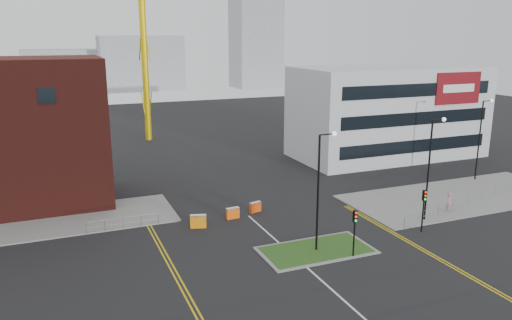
{
  "coord_description": "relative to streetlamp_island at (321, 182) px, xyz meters",
  "views": [
    {
      "loc": [
        -15.61,
        -22.84,
        15.93
      ],
      "look_at": [
        1.0,
        17.68,
        5.0
      ],
      "focal_mm": 35.0,
      "sensor_mm": 36.0,
      "label": 1
    }
  ],
  "objects": [
    {
      "name": "skyline_b",
      "position": [
        7.78,
        122.0,
        2.59
      ],
      "size": [
        24.0,
        12.0,
        16.0
      ],
      "primitive_type": "cube",
      "color": "gray",
      "rests_on": "ground"
    },
    {
      "name": "yellow_right_a",
      "position": [
        7.28,
        -2.0,
        -5.41
      ],
      "size": [
        0.12,
        20.0,
        0.01
      ],
      "primitive_type": "cube",
      "color": "gold",
      "rests_on": "ground"
    },
    {
      "name": "barrier_left",
      "position": [
        -7.23,
        8.0,
        -4.79
      ],
      "size": [
        1.43,
        0.83,
        1.14
      ],
      "color": "orange",
      "rests_on": "ground"
    },
    {
      "name": "skyline_c",
      "position": [
        42.78,
        117.0,
        8.59
      ],
      "size": [
        14.0,
        12.0,
        28.0
      ],
      "primitive_type": "cube",
      "color": "gray",
      "rests_on": "ground"
    },
    {
      "name": "grass_island",
      "position": [
        -0.22,
        0.0,
        -5.35
      ],
      "size": [
        8.0,
        4.0,
        0.12
      ],
      "primitive_type": "cube",
      "color": "#214617",
      "rests_on": "ground"
    },
    {
      "name": "streetlamp_island",
      "position": [
        0.0,
        0.0,
        0.0
      ],
      "size": [
        1.46,
        0.36,
        9.18
      ],
      "color": "black",
      "rests_on": "ground"
    },
    {
      "name": "traffic_light_right",
      "position": [
        9.78,
        -0.02,
        -2.85
      ],
      "size": [
        0.28,
        0.33,
        3.65
      ],
      "color": "black",
      "rests_on": "ground"
    },
    {
      "name": "island_kerb",
      "position": [
        -0.22,
        0.0,
        -5.37
      ],
      "size": [
        8.6,
        4.6,
        0.08
      ],
      "primitive_type": "cube",
      "color": "slate",
      "rests_on": "ground"
    },
    {
      "name": "centre_line",
      "position": [
        -2.22,
        -6.0,
        -5.41
      ],
      "size": [
        0.15,
        30.0,
        0.01
      ],
      "primitive_type": "cube",
      "color": "silver",
      "rests_on": "ground"
    },
    {
      "name": "railing_right",
      "position": [
        18.28,
        3.5,
        -4.63
      ],
      "size": [
        19.05,
        5.05,
        1.1
      ],
      "color": "gray",
      "rests_on": "ground"
    },
    {
      "name": "barrier_right",
      "position": [
        -1.25,
        9.76,
        -4.9
      ],
      "size": [
        1.19,
        0.68,
        0.95
      ],
      "color": "#FA4B0D",
      "rests_on": "ground"
    },
    {
      "name": "streetlamp_right_far",
      "position": [
        26.0,
        10.0,
        0.0
      ],
      "size": [
        1.46,
        0.36,
        9.18
      ],
      "color": "black",
      "rests_on": "ground"
    },
    {
      "name": "pavement_right",
      "position": [
        19.78,
        6.0,
        -5.35
      ],
      "size": [
        24.0,
        10.0,
        0.12
      ],
      "primitive_type": "cube",
      "color": "slate",
      "rests_on": "ground"
    },
    {
      "name": "pedestrian",
      "position": [
        15.24,
        2.77,
        -4.44
      ],
      "size": [
        0.84,
        0.74,
        1.94
      ],
      "primitive_type": "imported",
      "rotation": [
        0.0,
        0.0,
        0.48
      ],
      "color": "#BA7889",
      "rests_on": "ground"
    },
    {
      "name": "traffic_light_island",
      "position": [
        1.78,
        -2.02,
        -2.85
      ],
      "size": [
        0.28,
        0.33,
        3.65
      ],
      "color": "black",
      "rests_on": "ground"
    },
    {
      "name": "yellow_left_a",
      "position": [
        -11.22,
        2.0,
        -5.41
      ],
      "size": [
        0.12,
        24.0,
        0.01
      ],
      "primitive_type": "cube",
      "color": "gold",
      "rests_on": "ground"
    },
    {
      "name": "pavement_left",
      "position": [
        -22.22,
        14.0,
        -5.35
      ],
      "size": [
        28.0,
        8.0,
        0.12
      ],
      "primitive_type": "cube",
      "color": "slate",
      "rests_on": "ground"
    },
    {
      "name": "ground",
      "position": [
        -2.22,
        -8.0,
        -5.41
      ],
      "size": [
        200.0,
        200.0,
        0.0
      ],
      "primitive_type": "plane",
      "color": "black",
      "rests_on": "ground"
    },
    {
      "name": "railing_left",
      "position": [
        -13.22,
        10.0,
        -4.67
      ],
      "size": [
        6.05,
        0.05,
        1.1
      ],
      "color": "gray",
      "rests_on": "ground"
    },
    {
      "name": "yellow_right_b",
      "position": [
        7.58,
        -2.0,
        -5.41
      ],
      "size": [
        0.12,
        20.0,
        0.01
      ],
      "primitive_type": "cube",
      "color": "gold",
      "rests_on": "ground"
    },
    {
      "name": "skyline_d",
      "position": [
        -10.22,
        132.0,
        0.59
      ],
      "size": [
        30.0,
        12.0,
        12.0
      ],
      "primitive_type": "cube",
      "color": "gray",
      "rests_on": "ground"
    },
    {
      "name": "streetlamp_right_near",
      "position": [
        12.0,
        2.0,
        0.0
      ],
      "size": [
        1.46,
        0.36,
        9.18
      ],
      "color": "black",
      "rests_on": "ground"
    },
    {
      "name": "yellow_left_b",
      "position": [
        -10.92,
        2.0,
        -5.41
      ],
      "size": [
        0.12,
        24.0,
        0.01
      ],
      "primitive_type": "cube",
      "color": "gold",
      "rests_on": "ground"
    },
    {
      "name": "office_block",
      "position": [
        23.79,
        23.97,
        0.59
      ],
      "size": [
        25.0,
        12.2,
        12.0
      ],
      "color": "silver",
      "rests_on": "ground"
    },
    {
      "name": "barrier_mid",
      "position": [
        -3.78,
        8.95,
        -4.86
      ],
      "size": [
        1.23,
        0.51,
        1.01
      ],
      "color": "#F7620D",
      "rests_on": "ground"
    }
  ]
}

